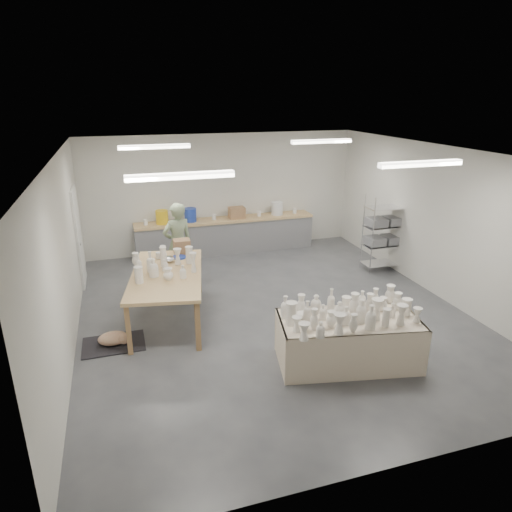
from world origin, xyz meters
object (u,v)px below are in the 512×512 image
object	(u,v)px
drying_table	(348,338)
red_stool	(178,266)
potter	(178,244)
work_table	(167,270)

from	to	relation	value
drying_table	red_stool	size ratio (longest dim) A/B	5.07
drying_table	potter	distance (m)	4.43
work_table	potter	xyz separation A→B (m)	(0.41, 1.54, -0.02)
drying_table	red_stool	distance (m)	4.65
work_table	potter	bearing A→B (deg)	85.69
potter	red_stool	xyz separation A→B (m)	(0.00, 0.27, -0.61)
work_table	red_stool	distance (m)	1.96
work_table	drying_table	bearing A→B (deg)	-33.81
work_table	red_stool	world-z (taller)	work_table
potter	red_stool	bearing A→B (deg)	-105.88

